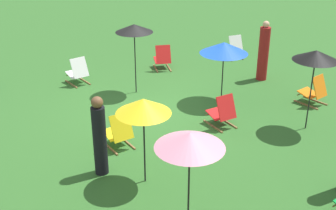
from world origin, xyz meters
TOP-DOWN VIEW (x-y plane):
  - ground_plane at (0.00, 0.00)m, footprint 40.00×40.00m
  - deckchair_2 at (-4.11, -2.55)m, footprint 0.48×0.76m
  - deckchair_3 at (1.45, 1.82)m, footprint 0.61×0.84m
  - deckchair_5 at (1.43, -2.30)m, footprint 0.65×0.85m
  - deckchair_6 at (-4.06, 1.69)m, footprint 0.67×0.86m
  - deckchair_7 at (-1.15, 1.84)m, footprint 0.57×0.82m
  - deckchair_8 at (-1.39, -2.47)m, footprint 0.62×0.84m
  - umbrella_0 at (0.06, -0.98)m, footprint 1.03×1.03m
  - umbrella_1 at (-2.96, 2.75)m, footprint 1.04×1.04m
  - umbrella_2 at (-1.87, 0.55)m, footprint 1.28×1.28m
  - umbrella_3 at (1.23, 4.89)m, footprint 1.10×1.10m
  - umbrella_4 at (1.39, 3.30)m, footprint 1.03×1.03m
  - person_1 at (2.09, 2.67)m, footprint 0.28×0.28m
  - person_2 at (-3.84, -0.43)m, footprint 0.32×0.32m

SIDE VIEW (x-z plane):
  - ground_plane at x=0.00m, z-range 0.00..0.00m
  - deckchair_2 at x=-4.11m, z-range -0.05..0.79m
  - deckchair_3 at x=1.45m, z-range -0.05..0.79m
  - deckchair_5 at x=1.43m, z-range -0.05..0.79m
  - deckchair_6 at x=-4.06m, z-range -0.05..0.79m
  - deckchair_7 at x=-1.15m, z-range -0.05..0.79m
  - deckchair_8 at x=-1.39m, z-range -0.05..0.79m
  - person_1 at x=2.09m, z-range -0.02..1.65m
  - person_2 at x=-3.84m, z-range -0.05..1.77m
  - umbrella_2 at x=-1.87m, z-range 0.69..2.37m
  - umbrella_4 at x=1.39m, z-range 0.73..2.50m
  - umbrella_3 at x=1.23m, z-range 0.78..2.60m
  - umbrella_1 at x=-2.96m, z-range 0.86..2.82m
  - umbrella_0 at x=0.06m, z-range 0.88..2.87m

